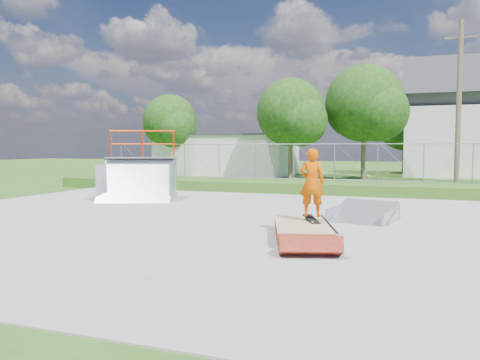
% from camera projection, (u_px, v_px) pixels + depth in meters
% --- Properties ---
extents(ground, '(120.00, 120.00, 0.00)m').
position_uv_depth(ground, '(209.00, 221.00, 13.38)').
color(ground, '#234F16').
rests_on(ground, ground).
extents(concrete_pad, '(20.00, 16.00, 0.04)m').
position_uv_depth(concrete_pad, '(209.00, 221.00, 13.38)').
color(concrete_pad, gray).
rests_on(concrete_pad, ground).
extents(grass_berm, '(24.00, 3.00, 0.50)m').
position_uv_depth(grass_berm, '(289.00, 187.00, 22.28)').
color(grass_berm, '#234F16').
rests_on(grass_berm, ground).
extents(grind_box, '(1.91, 2.76, 0.37)m').
position_uv_depth(grind_box, '(302.00, 231.00, 10.75)').
color(grind_box, maroon).
rests_on(grind_box, concrete_pad).
extents(quarter_pipe, '(3.50, 3.24, 2.83)m').
position_uv_depth(quarter_pipe, '(137.00, 165.00, 18.49)').
color(quarter_pipe, '#ACAEB5').
rests_on(quarter_pipe, concrete_pad).
extents(flat_bank_ramp, '(1.98, 2.06, 0.50)m').
position_uv_depth(flat_bank_ramp, '(363.00, 213.00, 13.33)').
color(flat_bank_ramp, '#ACAEB5').
rests_on(flat_bank_ramp, concrete_pad).
extents(skateboard, '(0.58, 0.80, 0.13)m').
position_uv_depth(skateboard, '(312.00, 220.00, 11.03)').
color(skateboard, black).
rests_on(skateboard, grind_box).
extents(skater, '(0.64, 0.46, 1.61)m').
position_uv_depth(skater, '(312.00, 186.00, 10.97)').
color(skater, '#C84B00').
rests_on(skater, grind_box).
extents(concrete_stairs, '(1.50, 1.60, 0.80)m').
position_uv_depth(concrete_stairs, '(126.00, 180.00, 24.40)').
color(concrete_stairs, gray).
rests_on(concrete_stairs, ground).
extents(chain_link_fence, '(20.00, 0.06, 1.80)m').
position_uv_depth(chain_link_fence, '(294.00, 162.00, 23.14)').
color(chain_link_fence, gray).
rests_on(chain_link_fence, grass_berm).
extents(utility_building_flat, '(10.00, 6.00, 3.00)m').
position_uv_depth(utility_building_flat, '(228.00, 155.00, 36.63)').
color(utility_building_flat, silver).
rests_on(utility_building_flat, ground).
extents(gable_house, '(8.40, 6.08, 8.94)m').
position_uv_depth(gable_house, '(462.00, 124.00, 34.47)').
color(gable_house, silver).
rests_on(gable_house, ground).
extents(utility_pole, '(0.24, 0.24, 8.00)m').
position_uv_depth(utility_pole, '(459.00, 107.00, 21.83)').
color(utility_pole, brown).
rests_on(utility_pole, ground).
extents(tree_left_near, '(4.76, 4.48, 6.65)m').
position_uv_depth(tree_left_near, '(294.00, 115.00, 30.42)').
color(tree_left_near, brown).
rests_on(tree_left_near, ground).
extents(tree_center, '(5.44, 5.12, 7.60)m').
position_uv_depth(tree_center, '(368.00, 106.00, 30.69)').
color(tree_center, brown).
rests_on(tree_center, ground).
extents(tree_left_far, '(4.42, 4.16, 6.18)m').
position_uv_depth(tree_left_far, '(172.00, 124.00, 35.71)').
color(tree_left_far, brown).
rests_on(tree_left_far, ground).
extents(tree_back_mid, '(4.08, 3.84, 5.70)m').
position_uv_depth(tree_back_mid, '(407.00, 129.00, 37.51)').
color(tree_back_mid, brown).
rests_on(tree_back_mid, ground).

